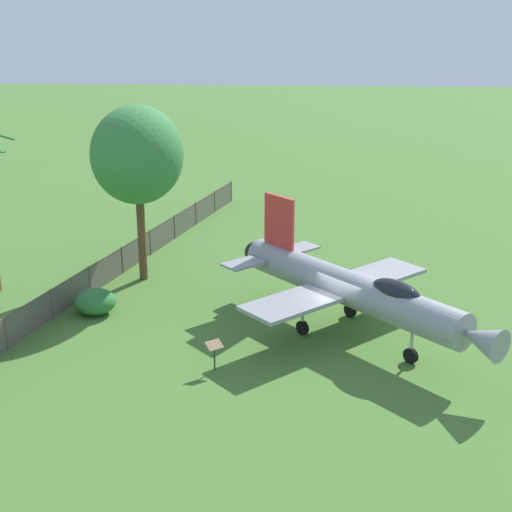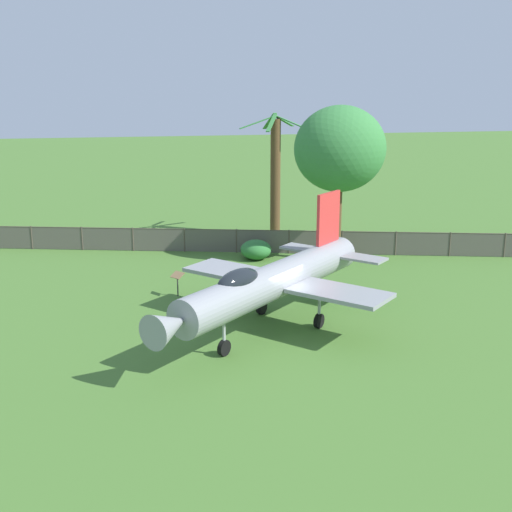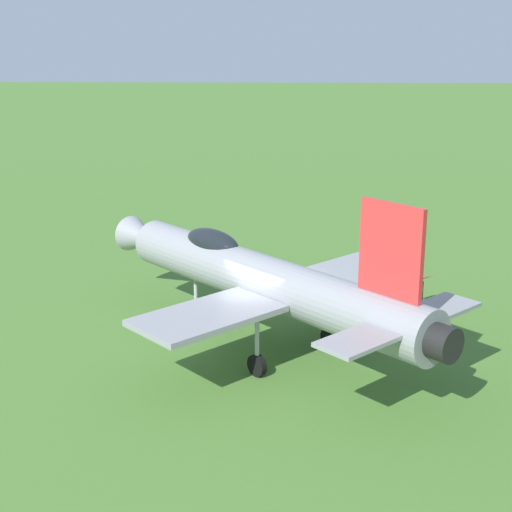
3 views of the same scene
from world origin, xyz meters
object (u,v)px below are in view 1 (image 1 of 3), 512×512
object	(u,v)px
shade_tree	(137,155)
info_plaque	(214,349)
shrub_near_fence	(95,302)
display_jet	(354,289)

from	to	relation	value
shade_tree	info_plaque	xyz separation A→B (m)	(9.22, 4.64, -5.30)
shade_tree	shrub_near_fence	world-z (taller)	shade_tree
shade_tree	info_plaque	bearing A→B (deg)	26.71
shrub_near_fence	info_plaque	xyz separation A→B (m)	(4.87, 5.82, 0.31)
display_jet	shade_tree	size ratio (longest dim) A/B	1.29
shrub_near_fence	display_jet	bearing A→B (deg)	81.53
display_jet	shade_tree	world-z (taller)	shade_tree
display_jet	info_plaque	world-z (taller)	display_jet
shrub_near_fence	info_plaque	world-z (taller)	info_plaque
display_jet	shrub_near_fence	distance (m)	11.26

